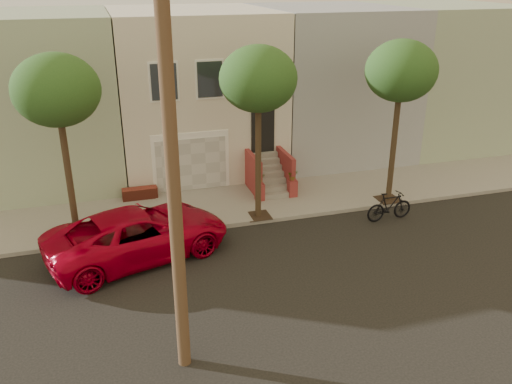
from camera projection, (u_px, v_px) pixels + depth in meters
name	position (u px, v px, depth m)	size (l,w,h in m)	color
ground	(264.00, 276.00, 16.37)	(90.00, 90.00, 0.00)	black
sidewalk	(223.00, 206.00, 21.07)	(40.00, 3.70, 0.15)	gray
house_row	(193.00, 88.00, 24.87)	(33.10, 11.70, 7.00)	beige
tree_left	(57.00, 91.00, 16.34)	(2.70, 2.57, 6.30)	#2D2116
tree_mid	(258.00, 80.00, 18.07)	(2.70, 2.57, 6.30)	#2D2116
tree_right	(401.00, 72.00, 19.53)	(2.70, 2.57, 6.30)	#2D2116
pickup_truck	(139.00, 234.00, 17.18)	(2.73, 5.91, 1.64)	#B1001C
motorcycle	(389.00, 206.00, 19.85)	(0.53, 1.86, 1.12)	black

